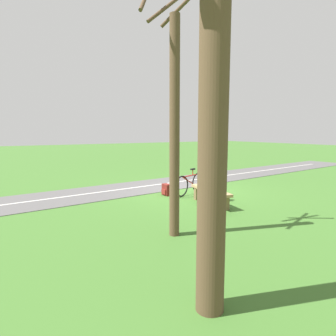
% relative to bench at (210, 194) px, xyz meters
% --- Properties ---
extents(ground_plane, '(80.00, 80.00, 0.00)m').
position_rel_bench_xyz_m(ground_plane, '(1.94, -0.65, -0.32)').
color(ground_plane, '#3D6B28').
extents(paved_path, '(5.00, 36.09, 0.02)m').
position_rel_bench_xyz_m(paved_path, '(3.29, 3.35, -0.32)').
color(paved_path, '#565454').
rests_on(paved_path, ground_plane).
extents(path_centre_line, '(2.35, 31.93, 0.00)m').
position_rel_bench_xyz_m(path_centre_line, '(3.29, 3.35, -0.31)').
color(path_centre_line, silver).
rests_on(path_centre_line, paved_path).
extents(bench, '(1.85, 0.76, 0.47)m').
position_rel_bench_xyz_m(bench, '(0.00, 0.00, 0.00)').
color(bench, '#A88456').
rests_on(bench, ground_plane).
extents(person_seated, '(0.38, 0.38, 0.79)m').
position_rel_bench_xyz_m(person_seated, '(0.34, -0.07, 0.49)').
color(person_seated, '#1E6B66').
rests_on(person_seated, bench).
extents(bicycle, '(0.56, 1.61, 0.89)m').
position_rel_bench_xyz_m(bicycle, '(1.43, -0.32, 0.05)').
color(bicycle, black).
rests_on(bicycle, ground_plane).
extents(backpack, '(0.36, 0.24, 0.38)m').
position_rel_bench_xyz_m(backpack, '(1.74, 0.45, -0.14)').
color(backpack, maroon).
rests_on(backpack, ground_plane).
extents(tree_by_path, '(1.49, 1.40, 5.26)m').
position_rel_bench_xyz_m(tree_by_path, '(-3.89, 3.41, 2.02)').
color(tree_by_path, brown).
rests_on(tree_by_path, ground_plane).
extents(tree_far_right, '(1.42, 1.42, 5.44)m').
position_rel_bench_xyz_m(tree_far_right, '(-1.55, 2.33, 2.18)').
color(tree_far_right, brown).
rests_on(tree_far_right, ground_plane).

